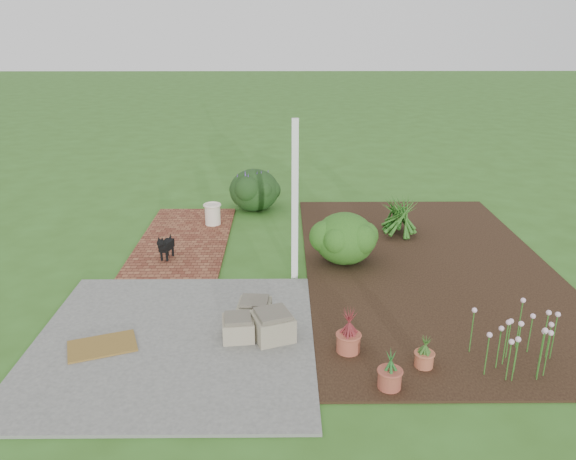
{
  "coord_description": "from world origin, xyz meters",
  "views": [
    {
      "loc": [
        0.13,
        -7.9,
        3.78
      ],
      "look_at": [
        0.2,
        0.4,
        0.7
      ],
      "focal_mm": 35.0,
      "sensor_mm": 36.0,
      "label": 1
    }
  ],
  "objects_px": {
    "stone_trough_near": "(238,328)",
    "black_dog": "(165,245)",
    "cream_ceramic_urn": "(213,214)",
    "evergreen_shrub": "(345,237)"
  },
  "relations": [
    {
      "from": "black_dog",
      "to": "evergreen_shrub",
      "type": "relative_size",
      "value": 0.47
    },
    {
      "from": "black_dog",
      "to": "cream_ceramic_urn",
      "type": "relative_size",
      "value": 1.18
    },
    {
      "from": "stone_trough_near",
      "to": "black_dog",
      "type": "height_order",
      "value": "black_dog"
    },
    {
      "from": "stone_trough_near",
      "to": "evergreen_shrub",
      "type": "relative_size",
      "value": 0.39
    },
    {
      "from": "black_dog",
      "to": "evergreen_shrub",
      "type": "xyz_separation_m",
      "value": [
        2.98,
        -0.08,
        0.17
      ]
    },
    {
      "from": "black_dog",
      "to": "evergreen_shrub",
      "type": "distance_m",
      "value": 2.98
    },
    {
      "from": "black_dog",
      "to": "cream_ceramic_urn",
      "type": "height_order",
      "value": "black_dog"
    },
    {
      "from": "evergreen_shrub",
      "to": "cream_ceramic_urn",
      "type": "bearing_deg",
      "value": 142.89
    },
    {
      "from": "stone_trough_near",
      "to": "black_dog",
      "type": "relative_size",
      "value": 0.82
    },
    {
      "from": "stone_trough_near",
      "to": "evergreen_shrub",
      "type": "xyz_separation_m",
      "value": [
        1.58,
        2.44,
        0.29
      ]
    }
  ]
}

